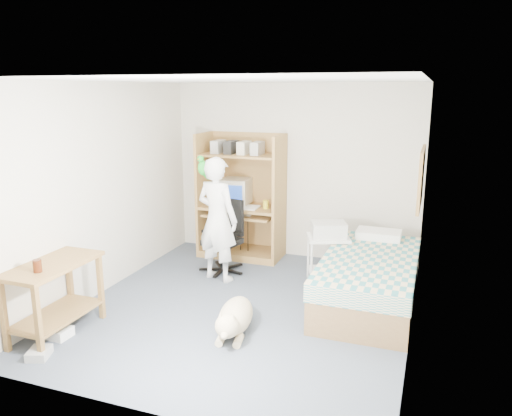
# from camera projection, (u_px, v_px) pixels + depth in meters

# --- Properties ---
(floor) EXTENTS (4.00, 4.00, 0.00)m
(floor) POSITION_uv_depth(u_px,v_px,m) (244.00, 308.00, 5.64)
(floor) COLOR #424A5A
(floor) RESTS_ON ground
(wall_back) EXTENTS (3.60, 0.02, 2.50)m
(wall_back) POSITION_uv_depth(u_px,v_px,m) (294.00, 172.00, 7.18)
(wall_back) COLOR beige
(wall_back) RESTS_ON floor
(wall_right) EXTENTS (0.02, 4.00, 2.50)m
(wall_right) POSITION_uv_depth(u_px,v_px,m) (419.00, 214.00, 4.75)
(wall_right) COLOR beige
(wall_right) RESTS_ON floor
(wall_left) EXTENTS (0.02, 4.00, 2.50)m
(wall_left) POSITION_uv_depth(u_px,v_px,m) (103.00, 189.00, 5.95)
(wall_left) COLOR beige
(wall_left) RESTS_ON floor
(ceiling) EXTENTS (3.60, 4.00, 0.02)m
(ceiling) POSITION_uv_depth(u_px,v_px,m) (243.00, 80.00, 5.06)
(ceiling) COLOR white
(ceiling) RESTS_ON wall_back
(computer_hutch) EXTENTS (1.20, 0.63, 1.80)m
(computer_hutch) POSITION_uv_depth(u_px,v_px,m) (242.00, 201.00, 7.27)
(computer_hutch) COLOR olive
(computer_hutch) RESTS_ON floor
(bed) EXTENTS (1.02, 2.02, 0.66)m
(bed) POSITION_uv_depth(u_px,v_px,m) (369.00, 280.00, 5.70)
(bed) COLOR brown
(bed) RESTS_ON floor
(side_desk) EXTENTS (0.50, 1.00, 0.75)m
(side_desk) POSITION_uv_depth(u_px,v_px,m) (54.00, 288.00, 4.94)
(side_desk) COLOR brown
(side_desk) RESTS_ON floor
(corkboard) EXTENTS (0.04, 0.94, 0.66)m
(corkboard) POSITION_uv_depth(u_px,v_px,m) (421.00, 178.00, 5.54)
(corkboard) COLOR #9C7046
(corkboard) RESTS_ON wall_right
(office_chair) EXTENTS (0.54, 0.55, 0.96)m
(office_chair) POSITION_uv_depth(u_px,v_px,m) (225.00, 246.00, 6.72)
(office_chair) COLOR black
(office_chair) RESTS_ON floor
(person) EXTENTS (0.66, 0.52, 1.60)m
(person) POSITION_uv_depth(u_px,v_px,m) (217.00, 219.00, 6.33)
(person) COLOR white
(person) RESTS_ON floor
(parrot) EXTENTS (0.12, 0.21, 0.32)m
(parrot) POSITION_uv_depth(u_px,v_px,m) (202.00, 166.00, 6.26)
(parrot) COLOR #159418
(parrot) RESTS_ON person
(dog) EXTENTS (0.45, 1.02, 0.39)m
(dog) POSITION_uv_depth(u_px,v_px,m) (235.00, 317.00, 5.03)
(dog) COLOR #C9B087
(dog) RESTS_ON floor
(printer_cart) EXTENTS (0.62, 0.56, 0.61)m
(printer_cart) POSITION_uv_depth(u_px,v_px,m) (328.00, 252.00, 6.31)
(printer_cart) COLOR silver
(printer_cart) RESTS_ON floor
(printer) EXTENTS (0.51, 0.45, 0.18)m
(printer) POSITION_uv_depth(u_px,v_px,m) (329.00, 229.00, 6.24)
(printer) COLOR #BBBBB6
(printer) RESTS_ON printer_cart
(crt_monitor) EXTENTS (0.43, 0.45, 0.37)m
(crt_monitor) POSITION_uv_depth(u_px,v_px,m) (236.00, 191.00, 7.28)
(crt_monitor) COLOR beige
(crt_monitor) RESTS_ON computer_hutch
(keyboard) EXTENTS (0.47, 0.22, 0.03)m
(keyboard) POSITION_uv_depth(u_px,v_px,m) (236.00, 213.00, 7.17)
(keyboard) COLOR beige
(keyboard) RESTS_ON computer_hutch
(pencil_cup) EXTENTS (0.08, 0.08, 0.12)m
(pencil_cup) POSITION_uv_depth(u_px,v_px,m) (266.00, 204.00, 7.06)
(pencil_cup) COLOR yellow
(pencil_cup) RESTS_ON computer_hutch
(drink_glass) EXTENTS (0.08, 0.08, 0.12)m
(drink_glass) POSITION_uv_depth(u_px,v_px,m) (37.00, 266.00, 4.63)
(drink_glass) COLOR #3F190A
(drink_glass) RESTS_ON side_desk
(floor_box_a) EXTENTS (0.26, 0.21, 0.10)m
(floor_box_a) POSITION_uv_depth(u_px,v_px,m) (58.00, 332.00, 4.97)
(floor_box_a) COLOR white
(floor_box_a) RESTS_ON floor
(floor_box_b) EXTENTS (0.25, 0.27, 0.08)m
(floor_box_b) POSITION_uv_depth(u_px,v_px,m) (39.00, 353.00, 4.59)
(floor_box_b) COLOR #ABACA7
(floor_box_b) RESTS_ON floor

